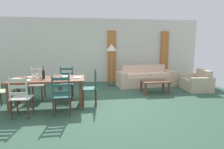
{
  "coord_description": "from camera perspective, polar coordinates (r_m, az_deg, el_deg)",
  "views": [
    {
      "loc": [
        -0.43,
        -5.2,
        1.65
      ],
      "look_at": [
        0.46,
        0.42,
        0.75
      ],
      "focal_mm": 31.29,
      "sensor_mm": 36.0,
      "label": 1
    }
  ],
  "objects": [
    {
      "name": "wine_bottle",
      "position": [
        5.35,
        -19.39,
        0.07
      ],
      "size": [
        0.07,
        0.07,
        0.32
      ],
      "color": "black",
      "rests_on": "dining_table"
    },
    {
      "name": "coffee_cup_primary",
      "position": [
        5.33,
        -14.76,
        -0.54
      ],
      "size": [
        0.07,
        0.07,
        0.09
      ],
      "primitive_type": "cylinder",
      "color": "beige",
      "rests_on": "dining_table"
    },
    {
      "name": "dining_chair_far_right",
      "position": [
        6.12,
        -13.2,
        -2.3
      ],
      "size": [
        0.44,
        0.42,
        0.96
      ],
      "color": "#235051",
      "rests_on": "ground_plane"
    },
    {
      "name": "dinner_plate_near_right",
      "position": [
        5.07,
        -13.8,
        -1.4
      ],
      "size": [
        0.24,
        0.24,
        0.02
      ],
      "primitive_type": "cylinder",
      "color": "white",
      "rests_on": "dining_table"
    },
    {
      "name": "fork_head_west",
      "position": [
        5.6,
        -27.79,
        -1.28
      ],
      "size": [
        0.02,
        0.17,
        0.01
      ],
      "primitive_type": "cube",
      "rotation": [
        0.0,
        0.0,
        0.01
      ],
      "color": "silver",
      "rests_on": "dining_table"
    },
    {
      "name": "wine_glass_far_left",
      "position": [
        5.56,
        -21.14,
        0.21
      ],
      "size": [
        0.06,
        0.06,
        0.16
      ],
      "color": "white",
      "rests_on": "dining_table"
    },
    {
      "name": "wine_glass_near_right",
      "position": [
        5.15,
        -12.06,
        -0.03
      ],
      "size": [
        0.06,
        0.06,
        0.16
      ],
      "color": "white",
      "rests_on": "dining_table"
    },
    {
      "name": "dining_table",
      "position": [
        5.39,
        -18.32,
        -2.03
      ],
      "size": [
        1.9,
        0.96,
        0.75
      ],
      "color": "brown",
      "rests_on": "ground_plane"
    },
    {
      "name": "dining_chair_far_left",
      "position": [
        6.22,
        -20.99,
        -2.48
      ],
      "size": [
        0.44,
        0.42,
        0.96
      ],
      "color": "beige",
      "rests_on": "ground_plane"
    },
    {
      "name": "dinner_plate_near_left",
      "position": [
        5.23,
        -23.68,
        -1.6
      ],
      "size": [
        0.24,
        0.24,
        0.02
      ],
      "primitive_type": "cylinder",
      "color": "white",
      "rests_on": "dining_table"
    },
    {
      "name": "dining_chair_near_left",
      "position": [
        4.82,
        -25.12,
        -5.97
      ],
      "size": [
        0.45,
        0.43,
        0.96
      ],
      "color": "beige",
      "rests_on": "ground_plane"
    },
    {
      "name": "candle_short",
      "position": [
        5.3,
        -16.32,
        -0.75
      ],
      "size": [
        0.05,
        0.05,
        0.14
      ],
      "color": "#998C66",
      "rests_on": "dining_table"
    },
    {
      "name": "dinner_plate_head_west",
      "position": [
        5.55,
        -26.33,
        -1.19
      ],
      "size": [
        0.24,
        0.24,
        0.02
      ],
      "primitive_type": "cylinder",
      "color": "white",
      "rests_on": "dining_table"
    },
    {
      "name": "wall_far",
      "position": [
        8.52,
        -6.1,
        6.93
      ],
      "size": [
        9.6,
        0.16,
        2.7
      ],
      "primitive_type": "cube",
      "color": "silver",
      "rests_on": "ground_plane"
    },
    {
      "name": "curtain_panel_left",
      "position": [
        8.48,
        -0.04,
        5.28
      ],
      "size": [
        0.35,
        0.08,
        2.2
      ],
      "primitive_type": "cube",
      "color": "#BD7034",
      "rests_on": "ground_plane"
    },
    {
      "name": "fork_far_left",
      "position": [
        5.74,
        -23.88,
        -0.78
      ],
      "size": [
        0.03,
        0.17,
        0.01
      ],
      "primitive_type": "cube",
      "rotation": [
        0.0,
        0.0,
        0.08
      ],
      "color": "silver",
      "rests_on": "dining_table"
    },
    {
      "name": "coffee_cup_secondary",
      "position": [
        5.43,
        -21.82,
        -0.73
      ],
      "size": [
        0.07,
        0.07,
        0.09
      ],
      "primitive_type": "cylinder",
      "color": "beige",
      "rests_on": "dining_table"
    },
    {
      "name": "dinner_plate_far_right",
      "position": [
        5.56,
        -13.38,
        -0.48
      ],
      "size": [
        0.24,
        0.24,
        0.02
      ],
      "primitive_type": "cylinder",
      "color": "white",
      "rests_on": "dining_table"
    },
    {
      "name": "dining_chair_near_right",
      "position": [
        4.65,
        -14.5,
        -5.9
      ],
      "size": [
        0.42,
        0.4,
        0.96
      ],
      "color": "#24524E",
      "rests_on": "ground_plane"
    },
    {
      "name": "fork_near_right",
      "position": [
        5.09,
        -15.48,
        -1.51
      ],
      "size": [
        0.03,
        0.17,
        0.01
      ],
      "primitive_type": "cube",
      "rotation": [
        0.0,
        0.0,
        0.08
      ],
      "color": "silver",
      "rests_on": "dining_table"
    },
    {
      "name": "dining_chair_head_east",
      "position": [
        5.32,
        -6.08,
        -3.79
      ],
      "size": [
        0.41,
        0.43,
        0.96
      ],
      "color": "#245B4A",
      "rests_on": "ground_plane"
    },
    {
      "name": "wine_glass_near_left",
      "position": [
        5.29,
        -22.08,
        -0.27
      ],
      "size": [
        0.06,
        0.06,
        0.16
      ],
      "color": "white",
      "rests_on": "dining_table"
    },
    {
      "name": "dinner_plate_far_left",
      "position": [
        5.7,
        -22.43,
        -0.69
      ],
      "size": [
        0.24,
        0.24,
        0.02
      ],
      "primitive_type": "cylinder",
      "color": "white",
      "rests_on": "dining_table"
    },
    {
      "name": "fork_far_right",
      "position": [
        5.58,
        -14.92,
        -0.58
      ],
      "size": [
        0.02,
        0.17,
        0.01
      ],
      "primitive_type": "cube",
      "rotation": [
        0.0,
        0.0,
        0.04
      ],
      "color": "silver",
      "rests_on": "dining_table"
    },
    {
      "name": "candle_tall",
      "position": [
        5.41,
        -20.26,
        -0.22
      ],
      "size": [
        0.05,
        0.05,
        0.29
      ],
      "color": "#998C66",
      "rests_on": "dining_table"
    },
    {
      "name": "fork_head_east",
      "position": [
        5.3,
        -11.64,
        -0.94
      ],
      "size": [
        0.02,
        0.17,
        0.01
      ],
      "primitive_type": "cube",
      "rotation": [
        0.0,
        0.0,
        0.04
      ],
      "color": "silver",
      "rests_on": "dining_table"
    },
    {
      "name": "dinner_plate_head_east",
      "position": [
        5.3,
        -10.03,
        -0.84
      ],
      "size": [
        0.24,
        0.24,
        0.02
      ],
      "primitive_type": "cylinder",
      "color": "white",
      "rests_on": "dining_table"
    },
    {
      "name": "couch",
      "position": [
        7.87,
        9.76,
        -1.08
      ],
      "size": [
        2.34,
        0.98,
        0.8
      ],
      "color": "beige",
      "rests_on": "ground_plane"
    },
    {
      "name": "dining_chair_head_west",
      "position": [
        5.75,
        -29.3,
        -3.95
      ],
      "size": [
        0.43,
        0.45,
        0.96
      ],
      "color": "beige",
      "rests_on": "ground_plane"
    },
    {
      "name": "curtain_panel_right",
      "position": [
        9.16,
        15.02,
        5.25
      ],
      "size": [
        0.35,
        0.08,
        2.2
      ],
      "primitive_type": "cube",
      "color": "#BD7034",
      "rests_on": "ground_plane"
    },
    {
      "name": "coffee_table",
      "position": [
        6.71,
        12.43,
        -2.35
      ],
      "size": [
        0.9,
        0.56,
        0.42
      ],
      "color": "brown",
      "rests_on": "ground_plane"
    },
    {
      "name": "armchair_upholstered",
      "position": [
        7.71,
        23.63,
        -2.24
      ],
      "size": [
        0.92,
        1.24,
        0.72
      ],
      "color": "#BFAD8F",
      "rests_on": "ground_plane"
    },
    {
      "name": "ground_plane",
      "position": [
        5.48,
        -4.07,
        -8.69
      ],
      "size": [
        9.6,
        9.6,
        0.02
      ],
      "primitive_type": "cube",
      "color": "#345743"
    },
    {
      "name": "standing_lamp",
      "position": [
        7.61,
        -0.17,
        7.19
      ],
      "size": [
        0.4,
        0.4,
        1.64
      ],
      "color": "#332D28",
      "rests_on": "ground_plane"
    },
    {
      "name": "fork_near_left",
      "position": [
        5.27,
        -25.26,
        -1.7
      ],
      "size": [
        0.03,
        0.17,
        0.01
      ],
      "primitive_type": "cube",
      "rotation": [
        0.0,
        0.0,
        0.06
      ],
      "color": "silver",
      "rests_on": "dining_table"
    }
  ]
}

